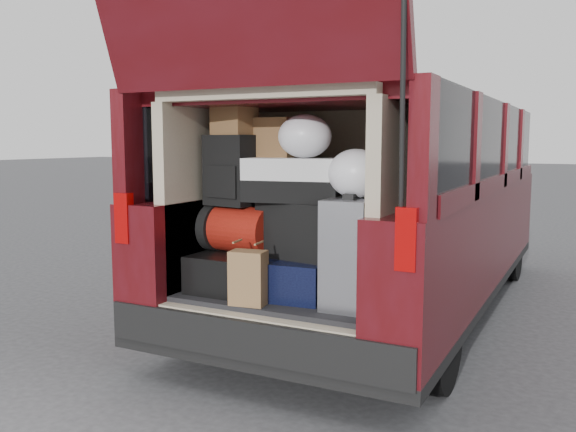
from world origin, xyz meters
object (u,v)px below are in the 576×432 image
black_hardshell (236,270)px  red_duffel (240,229)px  backpack (230,170)px  kraft_bag (248,278)px  navy_hardshell (297,276)px  black_soft_case (300,230)px  silver_roller (353,253)px  twotone_duffel (295,180)px

black_hardshell → red_duffel: bearing=48.5°
red_duffel → backpack: 0.37m
black_hardshell → kraft_bag: kraft_bag is taller
navy_hardshell → black_soft_case: 0.28m
red_duffel → black_soft_case: black_soft_case is taller
black_soft_case → black_hardshell: bearing=-164.0°
black_hardshell → kraft_bag: (0.27, -0.30, 0.04)m
black_hardshell → red_duffel: (0.02, 0.02, 0.26)m
kraft_bag → backpack: backpack is taller
black_soft_case → kraft_bag: bearing=-104.6°
silver_roller → kraft_bag: bearing=-157.5°
navy_hardshell → black_soft_case: bearing=63.3°
navy_hardshell → kraft_bag: (-0.15, -0.33, 0.04)m
navy_hardshell → silver_roller: silver_roller is taller
kraft_bag → backpack: size_ratio=0.71×
black_soft_case → twotone_duffel: twotone_duffel is taller
black_hardshell → backpack: bearing=159.1°
red_duffel → twotone_duffel: size_ratio=0.78×
navy_hardshell → silver_roller: 0.44m
black_soft_case → backpack: 0.58m
silver_roller → twotone_duffel: bearing=164.8°
kraft_bag → backpack: bearing=126.5°
black_hardshell → red_duffel: size_ratio=1.29×
silver_roller → black_soft_case: bearing=162.6°
navy_hardshell → backpack: bearing=176.5°
kraft_bag → backpack: (-0.31, 0.32, 0.59)m
twotone_duffel → red_duffel: bearing=173.8°
backpack → silver_roller: bearing=2.8°
navy_hardshell → twotone_duffel: 0.58m
navy_hardshell → silver_roller: size_ratio=0.86×
black_soft_case → backpack: size_ratio=1.07×
black_hardshell → black_soft_case: bearing=6.2°
navy_hardshell → twotone_duffel: bearing=147.0°
red_duffel → black_hardshell: bearing=-125.0°
silver_roller → backpack: size_ratio=1.39×
black_hardshell → twotone_duffel: size_ratio=1.00×
kraft_bag → twotone_duffel: 0.65m
twotone_duffel → silver_roller: bearing=-22.3°
kraft_bag → black_hardshell: bearing=123.7°
black_hardshell → backpack: (-0.04, 0.02, 0.63)m
black_hardshell → navy_hardshell: black_hardshell is taller
kraft_bag → red_duffel: bearing=119.5°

